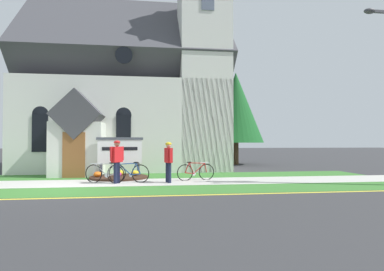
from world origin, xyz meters
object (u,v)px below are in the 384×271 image
bicycle_red (105,173)px  bicycle_white (129,173)px  church_sign (120,151)px  cyclist_in_blue_jersey (168,159)px  cyclist_in_green_jersey (117,158)px  roadside_conifer (236,108)px  bicycle_green (196,172)px

bicycle_red → bicycle_white: size_ratio=0.97×
church_sign → cyclist_in_blue_jersey: bearing=-47.1°
bicycle_white → cyclist_in_green_jersey: (-0.45, -0.36, 0.62)m
cyclist_in_green_jersey → roadside_conifer: 12.82m
bicycle_white → cyclist_in_green_jersey: size_ratio=0.98×
bicycle_green → bicycle_white: 2.83m
bicycle_red → bicycle_white: (0.95, 0.10, 0.00)m
cyclist_in_blue_jersey → bicycle_green: bearing=29.9°
cyclist_in_green_jersey → cyclist_in_blue_jersey: size_ratio=1.04×
bicycle_white → cyclist_in_green_jersey: bearing=-140.7°
church_sign → cyclist_in_green_jersey: church_sign is taller
bicycle_green → bicycle_red: bicycle_red is taller
roadside_conifer → church_sign: bearing=-135.5°
bicycle_white → cyclist_in_green_jersey: cyclist_in_green_jersey is taller
roadside_conifer → cyclist_in_green_jersey: bearing=-127.7°
roadside_conifer → bicycle_red: bearing=-130.3°
cyclist_in_blue_jersey → bicycle_white: bearing=165.8°
bicycle_white → cyclist_in_blue_jersey: 1.74m
bicycle_red → cyclist_in_blue_jersey: cyclist_in_blue_jersey is taller
cyclist_in_blue_jersey → roadside_conifer: (5.56, 9.86, 3.22)m
cyclist_in_green_jersey → roadside_conifer: bearing=52.3°
church_sign → cyclist_in_green_jersey: 2.26m
cyclist_in_blue_jersey → roadside_conifer: bearing=60.6°
bicycle_red → cyclist_in_blue_jersey: 2.63m
cyclist_in_green_jersey → bicycle_white: bearing=39.3°
cyclist_in_green_jersey → bicycle_red: bearing=152.0°
roadside_conifer → cyclist_in_blue_jersey: bearing=-119.4°
cyclist_in_green_jersey → church_sign: bearing=92.2°
bicycle_green → bicycle_white: bicycle_white is taller
bicycle_green → cyclist_in_blue_jersey: (-1.22, -0.70, 0.59)m
church_sign → cyclist_in_green_jersey: bearing=-87.8°
church_sign → roadside_conifer: (7.69, 7.57, 2.96)m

